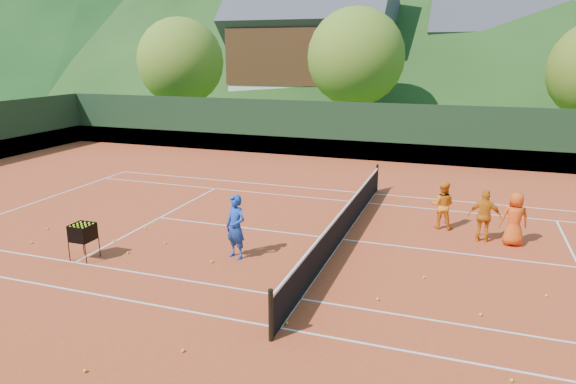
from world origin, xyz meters
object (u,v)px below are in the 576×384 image
(student_c, at_px, (514,219))
(student_b, at_px, (485,216))
(ball_hopper, at_px, (83,233))
(tennis_net, at_px, (343,224))
(student_a, at_px, (442,205))
(chalet_mid, at_px, (507,58))
(chalet_left, at_px, (312,50))
(coach, at_px, (236,227))

(student_c, bearing_deg, student_b, -15.05)
(student_c, relative_size, ball_hopper, 1.61)
(student_b, bearing_deg, tennis_net, 17.80)
(student_a, bearing_deg, tennis_net, 40.42)
(chalet_mid, bearing_deg, ball_hopper, -108.04)
(student_a, distance_m, chalet_left, 31.09)
(coach, xyz_separation_m, ball_hopper, (-3.88, -1.46, -0.15))
(student_b, bearing_deg, ball_hopper, 26.63)
(coach, height_order, chalet_mid, chalet_mid)
(ball_hopper, distance_m, chalet_left, 34.35)
(tennis_net, bearing_deg, student_b, 17.25)
(coach, xyz_separation_m, chalet_mid, (8.43, 36.35, 4.08))
(coach, distance_m, student_b, 7.36)
(chalet_left, height_order, chalet_mid, chalet_left)
(student_c, xyz_separation_m, chalet_mid, (1.18, 32.79, 4.17))
(ball_hopper, bearing_deg, student_c, 24.24)
(coach, distance_m, student_a, 6.81)
(chalet_left, relative_size, chalet_mid, 1.09)
(student_c, relative_size, chalet_left, 0.12)
(chalet_left, bearing_deg, student_a, -65.45)
(student_b, height_order, student_c, student_c)
(coach, xyz_separation_m, chalet_left, (-7.57, 32.35, 4.73))
(chalet_left, bearing_deg, student_c, -62.77)
(student_a, xyz_separation_m, ball_hopper, (-9.06, -5.87, -0.02))
(student_b, relative_size, ball_hopper, 1.58)
(student_a, height_order, chalet_mid, chalet_mid)
(ball_hopper, distance_m, chalet_mid, 39.98)
(student_c, bearing_deg, tennis_net, 1.64)
(chalet_mid, bearing_deg, student_c, -92.07)
(student_c, distance_m, chalet_left, 32.74)
(tennis_net, relative_size, ball_hopper, 12.07)
(student_c, xyz_separation_m, ball_hopper, (-11.13, -5.01, -0.06))
(student_a, distance_m, ball_hopper, 10.80)
(student_c, distance_m, tennis_net, 4.97)
(tennis_net, bearing_deg, coach, -135.94)
(chalet_left, bearing_deg, coach, -76.82)
(student_a, xyz_separation_m, chalet_mid, (3.24, 31.93, 4.20))
(student_c, bearing_deg, ball_hopper, 11.83)
(coach, xyz_separation_m, student_b, (6.43, 3.59, -0.10))
(ball_hopper, xyz_separation_m, chalet_mid, (12.31, 37.80, 4.22))
(student_a, distance_m, chalet_mid, 32.37)
(student_c, height_order, ball_hopper, student_c)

